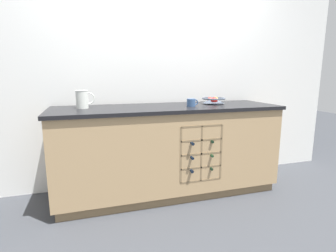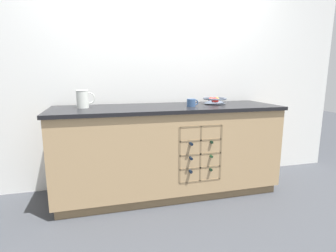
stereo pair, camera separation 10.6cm
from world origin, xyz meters
TOP-DOWN VIEW (x-y plane):
  - ground_plane at (0.00, 0.00)m, footprint 14.00×14.00m
  - back_wall at (0.00, 0.40)m, footprint 4.65×0.06m
  - kitchen_island at (0.00, -0.00)m, footprint 2.29×0.72m
  - fruit_bowl at (0.54, 0.06)m, footprint 0.25×0.25m
  - white_pitcher at (-0.82, 0.08)m, footprint 0.17×0.12m
  - ceramic_mug at (0.23, -0.07)m, footprint 0.12×0.09m

SIDE VIEW (x-z plane):
  - ground_plane at x=0.00m, z-range 0.00..0.00m
  - kitchen_island at x=0.00m, z-range 0.01..0.93m
  - ceramic_mug at x=0.23m, z-range 0.93..1.00m
  - fruit_bowl at x=0.54m, z-range 0.93..1.01m
  - white_pitcher at x=-0.82m, z-range 0.93..1.10m
  - back_wall at x=0.00m, z-range 0.00..2.55m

